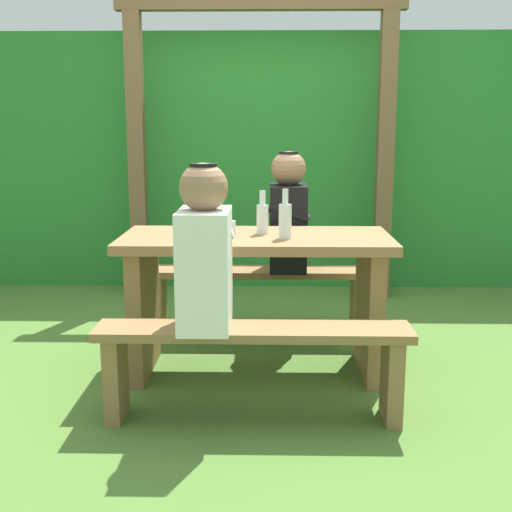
# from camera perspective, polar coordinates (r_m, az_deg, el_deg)

# --- Properties ---
(ground_plane) EXTENTS (12.00, 12.00, 0.00)m
(ground_plane) POSITION_cam_1_polar(r_m,az_deg,el_deg) (3.59, -0.00, -9.96)
(ground_plane) COLOR #4D742F
(hedge_backdrop) EXTENTS (6.40, 1.03, 2.01)m
(hedge_backdrop) POSITION_cam_1_polar(r_m,az_deg,el_deg) (5.74, 0.51, 8.41)
(hedge_backdrop) COLOR #2A7B2E
(hedge_backdrop) RESTS_ON ground_plane
(pergola_post_left) EXTENTS (0.12, 0.12, 2.11)m
(pergola_post_left) POSITION_cam_1_polar(r_m,az_deg,el_deg) (5.04, -10.34, 8.36)
(pergola_post_left) COLOR brown
(pergola_post_left) RESTS_ON ground_plane
(pergola_post_right) EXTENTS (0.12, 0.12, 2.11)m
(pergola_post_right) POSITION_cam_1_polar(r_m,az_deg,el_deg) (5.02, 11.18, 8.32)
(pergola_post_right) COLOR brown
(pergola_post_right) RESTS_ON ground_plane
(pergola_crossbeam) EXTENTS (2.10, 0.10, 0.10)m
(pergola_crossbeam) POSITION_cam_1_polar(r_m,az_deg,el_deg) (5.01, 0.41, 21.22)
(pergola_crossbeam) COLOR brown
(pergola_crossbeam) RESTS_ON pergola_post_left
(picnic_table) EXTENTS (1.40, 0.64, 0.74)m
(picnic_table) POSITION_cam_1_polar(r_m,az_deg,el_deg) (3.44, -0.00, -2.10)
(picnic_table) COLOR olive
(picnic_table) RESTS_ON ground_plane
(bench_near) EXTENTS (1.40, 0.24, 0.43)m
(bench_near) POSITION_cam_1_polar(r_m,az_deg,el_deg) (2.94, -0.24, -8.48)
(bench_near) COLOR olive
(bench_near) RESTS_ON ground_plane
(bench_far) EXTENTS (1.40, 0.24, 0.43)m
(bench_far) POSITION_cam_1_polar(r_m,az_deg,el_deg) (4.06, 0.17, -2.81)
(bench_far) COLOR olive
(bench_far) RESTS_ON ground_plane
(person_white_shirt) EXTENTS (0.25, 0.35, 0.72)m
(person_white_shirt) POSITION_cam_1_polar(r_m,az_deg,el_deg) (2.83, -4.50, 0.27)
(person_white_shirt) COLOR white
(person_white_shirt) RESTS_ON bench_near
(person_black_coat) EXTENTS (0.25, 0.35, 0.72)m
(person_black_coat) POSITION_cam_1_polar(r_m,az_deg,el_deg) (3.97, 2.81, 3.52)
(person_black_coat) COLOR black
(person_black_coat) RESTS_ON bench_far
(drinking_glass) EXTENTS (0.07, 0.07, 0.09)m
(drinking_glass) POSITION_cam_1_polar(r_m,az_deg,el_deg) (3.32, -2.35, 2.36)
(drinking_glass) COLOR silver
(drinking_glass) RESTS_ON picnic_table
(bottle_left) EXTENTS (0.06, 0.06, 0.23)m
(bottle_left) POSITION_cam_1_polar(r_m,az_deg,el_deg) (3.43, 0.57, 3.43)
(bottle_left) COLOR silver
(bottle_left) RESTS_ON picnic_table
(bottle_right) EXTENTS (0.07, 0.07, 0.25)m
(bottle_right) POSITION_cam_1_polar(r_m,az_deg,el_deg) (3.29, 2.56, 3.22)
(bottle_right) COLOR silver
(bottle_right) RESTS_ON picnic_table
(cell_phone) EXTENTS (0.11, 0.15, 0.01)m
(cell_phone) POSITION_cam_1_polar(r_m,az_deg,el_deg) (3.44, -2.79, 2.03)
(cell_phone) COLOR silver
(cell_phone) RESTS_ON picnic_table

